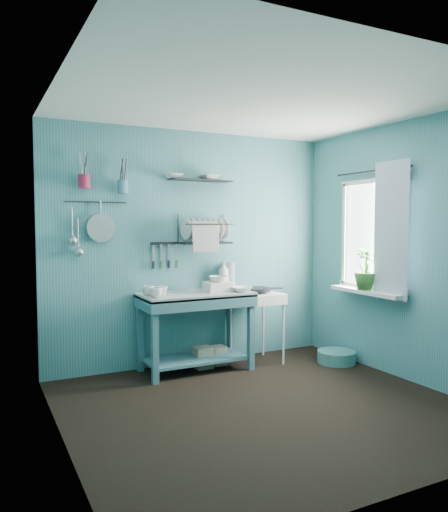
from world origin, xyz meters
name	(u,v)px	position (x,y,z in m)	size (l,w,h in m)	color
floor	(265,406)	(0.00, 0.00, 0.00)	(3.20, 3.20, 0.00)	black
ceiling	(266,100)	(0.00, 0.00, 2.50)	(3.20, 3.20, 0.00)	silver
wall_back	(193,248)	(0.00, 1.50, 1.25)	(3.20, 3.20, 0.00)	#3C757B
wall_front	(410,272)	(0.00, -1.50, 1.25)	(3.20, 3.20, 0.00)	#3C757B
wall_left	(61,263)	(-1.60, 0.00, 1.25)	(3.00, 3.00, 0.00)	#3C757B
wall_right	(408,251)	(1.60, 0.00, 1.25)	(3.00, 3.00, 0.00)	#3C757B
work_counter	(196,332)	(-0.10, 1.20, 0.40)	(1.14, 0.57, 0.81)	#356570
mug_left	(156,293)	(-0.58, 1.04, 0.86)	(0.12, 0.12, 0.10)	silver
mug_mid	(162,291)	(-0.48, 1.14, 0.85)	(0.10, 0.10, 0.09)	silver
mug_right	(149,291)	(-0.60, 1.20, 0.86)	(0.12, 0.12, 0.10)	silver
wash_tub	(218,287)	(0.15, 1.18, 0.86)	(0.28, 0.22, 0.10)	silver
tub_bowl	(218,279)	(0.15, 1.18, 0.94)	(0.20, 0.20, 0.06)	silver
soap_bottle	(223,274)	(0.32, 1.40, 0.96)	(0.12, 0.12, 0.30)	silver
water_bottle	(231,275)	(0.42, 1.42, 0.95)	(0.09, 0.09, 0.28)	#A1ABB4
counter_bowl	(241,289)	(0.35, 1.05, 0.83)	(0.22, 0.22, 0.05)	silver
hotplate_stand	(257,328)	(0.62, 1.18, 0.38)	(0.48, 0.48, 0.76)	white
frying_pan	(257,289)	(0.62, 1.18, 0.80)	(0.30, 0.30, 0.04)	black
knife_strip	(165,243)	(-0.33, 1.47, 1.31)	(0.32, 0.02, 0.03)	black
dish_rack	(205,229)	(0.09, 1.37, 1.46)	(0.55, 0.24, 0.32)	black
upper_shelf	(201,180)	(0.05, 1.40, 1.97)	(0.70, 0.18, 0.01)	black
shelf_bowl_left	(173,170)	(-0.26, 1.40, 2.06)	(0.20, 0.20, 0.05)	silver
shelf_bowl_right	(210,174)	(0.16, 1.40, 2.05)	(0.21, 0.21, 0.05)	silver
utensil_cup_magenta	(84,181)	(-1.16, 1.42, 1.92)	(0.11, 0.11, 0.13)	#AE2041
utensil_cup_teal	(123,187)	(-0.79, 1.42, 1.87)	(0.11, 0.11, 0.13)	teal
colander	(101,228)	(-1.00, 1.45, 1.47)	(0.28, 0.28, 0.03)	#A1A5A9
ladle_outer	(72,223)	(-1.27, 1.46, 1.52)	(0.01, 0.01, 0.30)	#A1A5A9
ladle_inner	(78,234)	(-1.22, 1.46, 1.41)	(0.01, 0.01, 0.30)	#A1A5A9
hook_rail	(96,202)	(-1.04, 1.47, 1.72)	(0.01, 0.01, 0.60)	black
window_glass	(374,235)	(1.59, 0.45, 1.40)	(1.10, 1.10, 0.00)	white
windowsill	(366,292)	(1.50, 0.45, 0.81)	(0.16, 0.95, 0.04)	white
curtain	(391,230)	(1.52, 0.15, 1.45)	(1.35, 1.35, 0.00)	silver
curtain_rod	(372,171)	(1.54, 0.45, 2.05)	(0.02, 0.02, 1.05)	black
potted_plant	(366,269)	(1.50, 0.46, 1.05)	(0.24, 0.24, 0.44)	#316629
storage_tin_large	(203,357)	(0.00, 1.25, 0.11)	(0.18, 0.18, 0.22)	gray
storage_tin_small	(219,355)	(0.20, 1.28, 0.10)	(0.15, 0.15, 0.20)	gray
floor_basin	(336,357)	(1.38, 0.76, 0.07)	(0.41, 0.41, 0.13)	teal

